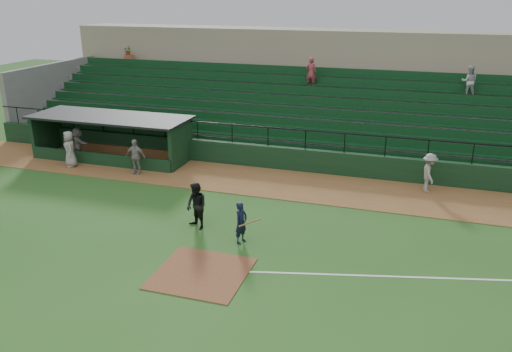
% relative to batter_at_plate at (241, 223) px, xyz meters
% --- Properties ---
extents(ground, '(90.00, 90.00, 0.00)m').
position_rel_batter_at_plate_xyz_m(ground, '(-0.53, -1.55, -0.80)').
color(ground, '#25531B').
rests_on(ground, ground).
extents(warning_track, '(40.00, 4.00, 0.03)m').
position_rel_batter_at_plate_xyz_m(warning_track, '(-0.53, 6.45, -0.79)').
color(warning_track, brown).
rests_on(warning_track, ground).
extents(home_plate_dirt, '(3.00, 3.00, 0.03)m').
position_rel_batter_at_plate_xyz_m(home_plate_dirt, '(-0.53, -2.55, -0.79)').
color(home_plate_dirt, brown).
rests_on(home_plate_dirt, ground).
extents(foul_line, '(17.49, 4.44, 0.01)m').
position_rel_batter_at_plate_xyz_m(foul_line, '(7.47, -0.35, -0.80)').
color(foul_line, white).
rests_on(foul_line, ground).
extents(stadium_structure, '(38.00, 13.08, 6.40)m').
position_rel_batter_at_plate_xyz_m(stadium_structure, '(-0.53, 14.91, 1.50)').
color(stadium_structure, black).
rests_on(stadium_structure, ground).
extents(dugout, '(8.90, 3.20, 2.42)m').
position_rel_batter_at_plate_xyz_m(dugout, '(-10.28, 8.01, 0.53)').
color(dugout, black).
rests_on(dugout, ground).
extents(batter_at_plate, '(1.07, 0.71, 1.60)m').
position_rel_batter_at_plate_xyz_m(batter_at_plate, '(0.00, 0.00, 0.00)').
color(batter_at_plate, black).
rests_on(batter_at_plate, ground).
extents(umpire, '(1.14, 1.07, 1.88)m').
position_rel_batter_at_plate_xyz_m(umpire, '(-2.09, 0.66, 0.14)').
color(umpire, black).
rests_on(umpire, ground).
extents(runner, '(0.91, 1.30, 1.84)m').
position_rel_batter_at_plate_xyz_m(runner, '(6.60, 7.48, 0.15)').
color(runner, gray).
rests_on(runner, warning_track).
extents(dugout_player_a, '(1.09, 0.50, 1.82)m').
position_rel_batter_at_plate_xyz_m(dugout_player_a, '(-7.66, 5.59, 0.14)').
color(dugout_player_a, '#9A9590').
rests_on(dugout_player_a, warning_track).
extents(dugout_player_b, '(1.10, 1.10, 1.93)m').
position_rel_batter_at_plate_xyz_m(dugout_player_b, '(-11.58, 5.58, 0.19)').
color(dugout_player_b, '#9C9792').
rests_on(dugout_player_b, warning_track).
extents(dugout_player_c, '(1.63, 1.30, 1.74)m').
position_rel_batter_at_plate_xyz_m(dugout_player_c, '(-12.09, 7.02, 0.10)').
color(dugout_player_c, '#9F9A95').
rests_on(dugout_player_c, warning_track).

